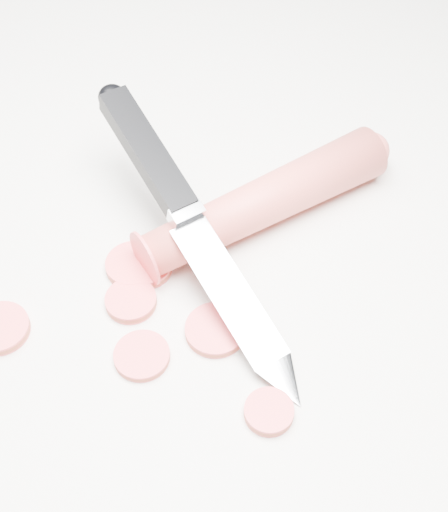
# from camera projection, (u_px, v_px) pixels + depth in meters

# --- Properties ---
(ground) EXTENTS (2.40, 2.40, 0.00)m
(ground) POSITION_uv_depth(u_px,v_px,m) (190.00, 243.00, 0.48)
(ground) COLOR silver
(ground) RESTS_ON ground
(carrot) EXTENTS (0.16, 0.15, 0.03)m
(carrot) POSITION_uv_depth(u_px,v_px,m) (265.00, 202.00, 0.48)
(carrot) COLOR #D2483F
(carrot) RESTS_ON ground
(carrot_slice_0) EXTENTS (0.04, 0.04, 0.01)m
(carrot_slice_0) POSITION_uv_depth(u_px,v_px,m) (0.00, 328.00, 0.44)
(carrot_slice_0) COLOR #ED4146
(carrot_slice_0) RESTS_ON ground
(carrot_slice_1) EXTENTS (0.04, 0.04, 0.01)m
(carrot_slice_1) POSITION_uv_depth(u_px,v_px,m) (133.00, 265.00, 0.47)
(carrot_slice_1) COLOR #ED4146
(carrot_slice_1) RESTS_ON ground
(carrot_slice_2) EXTENTS (0.03, 0.03, 0.01)m
(carrot_slice_2) POSITION_uv_depth(u_px,v_px,m) (147.00, 267.00, 0.47)
(carrot_slice_2) COLOR #ED4146
(carrot_slice_2) RESTS_ON ground
(carrot_slice_3) EXTENTS (0.03, 0.03, 0.01)m
(carrot_slice_3) POSITION_uv_depth(u_px,v_px,m) (269.00, 412.00, 0.40)
(carrot_slice_3) COLOR #ED4146
(carrot_slice_3) RESTS_ON ground
(carrot_slice_4) EXTENTS (0.04, 0.04, 0.01)m
(carrot_slice_4) POSITION_uv_depth(u_px,v_px,m) (215.00, 330.00, 0.44)
(carrot_slice_4) COLOR #ED4146
(carrot_slice_4) RESTS_ON ground
(carrot_slice_5) EXTENTS (0.03, 0.03, 0.01)m
(carrot_slice_5) POSITION_uv_depth(u_px,v_px,m) (131.00, 301.00, 0.45)
(carrot_slice_5) COLOR #ED4146
(carrot_slice_5) RESTS_ON ground
(carrot_slice_6) EXTENTS (0.03, 0.03, 0.01)m
(carrot_slice_6) POSITION_uv_depth(u_px,v_px,m) (142.00, 356.00, 0.43)
(carrot_slice_6) COLOR #ED4146
(carrot_slice_6) RESTS_ON ground
(kitchen_knife) EXTENTS (0.18, 0.20, 0.08)m
(kitchen_knife) POSITION_uv_depth(u_px,v_px,m) (197.00, 229.00, 0.44)
(kitchen_knife) COLOR #B8BABF
(kitchen_knife) RESTS_ON ground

